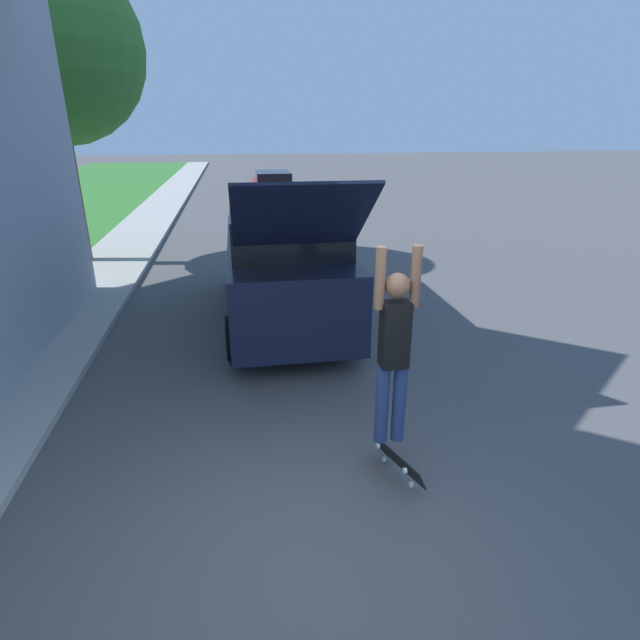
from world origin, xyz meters
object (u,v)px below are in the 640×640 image
Objects in this scene: suv_parked at (283,258)px; lawn_tree_far at (48,49)px; car_down_street at (273,186)px; skateboarder at (394,347)px; skateboard at (398,462)px.

lawn_tree_far is at bearing 134.86° from suv_parked.
lawn_tree_far reaches higher than car_down_street.
lawn_tree_far reaches higher than skateboarder.
lawn_tree_far is 12.69m from car_down_street.
skateboarder is 2.44× the size of skateboard.
suv_parked is at bearing -45.14° from lawn_tree_far.
car_down_street is at bearing 61.69° from lawn_tree_far.
skateboard is at bearing -81.68° from suv_parked.
suv_parked reaches higher than skateboarder.
suv_parked is at bearing -93.68° from car_down_street.
lawn_tree_far is 11.81m from skateboard.
car_down_street is 19.93m from skateboard.
suv_parked is at bearing 97.00° from skateboarder.
suv_parked reaches higher than skateboard.
car_down_street is at bearing 89.16° from skateboard.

